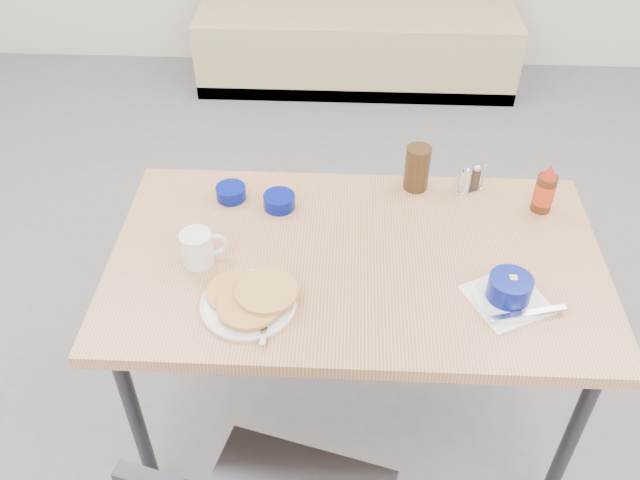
{
  "coord_description": "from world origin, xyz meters",
  "views": [
    {
      "loc": [
        -0.04,
        -1.17,
        2.06
      ],
      "look_at": [
        -0.1,
        0.25,
        0.82
      ],
      "focal_mm": 38.0,
      "sensor_mm": 36.0,
      "label": 1
    }
  ],
  "objects_px": {
    "pancake_plate": "(250,300)",
    "coffee_mug": "(199,248)",
    "condiment_caddy": "(470,180)",
    "booth_bench": "(357,24)",
    "creamer_bowl": "(231,193)",
    "grits_setting": "(509,291)",
    "amber_tumbler": "(417,168)",
    "dining_table": "(356,272)",
    "butter_bowl": "(279,201)",
    "syrup_bottle": "(545,191)"
  },
  "relations": [
    {
      "from": "pancake_plate",
      "to": "butter_bowl",
      "type": "relative_size",
      "value": 2.74
    },
    {
      "from": "pancake_plate",
      "to": "coffee_mug",
      "type": "bearing_deg",
      "value": 135.02
    },
    {
      "from": "booth_bench",
      "to": "dining_table",
      "type": "bearing_deg",
      "value": -90.0
    },
    {
      "from": "butter_bowl",
      "to": "booth_bench",
      "type": "bearing_deg",
      "value": 84.09
    },
    {
      "from": "dining_table",
      "to": "butter_bowl",
      "type": "distance_m",
      "value": 0.33
    },
    {
      "from": "creamer_bowl",
      "to": "pancake_plate",
      "type": "bearing_deg",
      "value": -75.71
    },
    {
      "from": "dining_table",
      "to": "amber_tumbler",
      "type": "relative_size",
      "value": 9.47
    },
    {
      "from": "amber_tumbler",
      "to": "coffee_mug",
      "type": "bearing_deg",
      "value": -148.61
    },
    {
      "from": "condiment_caddy",
      "to": "syrup_bottle",
      "type": "xyz_separation_m",
      "value": [
        0.21,
        -0.1,
        0.03
      ]
    },
    {
      "from": "condiment_caddy",
      "to": "grits_setting",
      "type": "bearing_deg",
      "value": -109.38
    },
    {
      "from": "grits_setting",
      "to": "creamer_bowl",
      "type": "distance_m",
      "value": 0.89
    },
    {
      "from": "grits_setting",
      "to": "syrup_bottle",
      "type": "bearing_deg",
      "value": 67.52
    },
    {
      "from": "pancake_plate",
      "to": "amber_tumbler",
      "type": "height_order",
      "value": "amber_tumbler"
    },
    {
      "from": "creamer_bowl",
      "to": "condiment_caddy",
      "type": "xyz_separation_m",
      "value": [
        0.75,
        0.09,
        0.01
      ]
    },
    {
      "from": "grits_setting",
      "to": "butter_bowl",
      "type": "relative_size",
      "value": 2.79
    },
    {
      "from": "amber_tumbler",
      "to": "condiment_caddy",
      "type": "relative_size",
      "value": 1.47
    },
    {
      "from": "dining_table",
      "to": "syrup_bottle",
      "type": "distance_m",
      "value": 0.63
    },
    {
      "from": "dining_table",
      "to": "butter_bowl",
      "type": "xyz_separation_m",
      "value": [
        -0.24,
        0.22,
        0.08
      ]
    },
    {
      "from": "booth_bench",
      "to": "creamer_bowl",
      "type": "bearing_deg",
      "value": -99.82
    },
    {
      "from": "amber_tumbler",
      "to": "butter_bowl",
      "type": "bearing_deg",
      "value": -163.89
    },
    {
      "from": "dining_table",
      "to": "pancake_plate",
      "type": "distance_m",
      "value": 0.35
    },
    {
      "from": "amber_tumbler",
      "to": "condiment_caddy",
      "type": "xyz_separation_m",
      "value": [
        0.17,
        0.0,
        -0.04
      ]
    },
    {
      "from": "condiment_caddy",
      "to": "booth_bench",
      "type": "bearing_deg",
      "value": 74.88
    },
    {
      "from": "coffee_mug",
      "to": "condiment_caddy",
      "type": "height_order",
      "value": "same"
    },
    {
      "from": "booth_bench",
      "to": "grits_setting",
      "type": "bearing_deg",
      "value": -81.54
    },
    {
      "from": "butter_bowl",
      "to": "pancake_plate",
      "type": "bearing_deg",
      "value": -95.3
    },
    {
      "from": "coffee_mug",
      "to": "booth_bench",
      "type": "bearing_deg",
      "value": 80.33
    },
    {
      "from": "pancake_plate",
      "to": "creamer_bowl",
      "type": "bearing_deg",
      "value": 104.29
    },
    {
      "from": "pancake_plate",
      "to": "creamer_bowl",
      "type": "height_order",
      "value": "pancake_plate"
    },
    {
      "from": "dining_table",
      "to": "condiment_caddy",
      "type": "distance_m",
      "value": 0.5
    },
    {
      "from": "amber_tumbler",
      "to": "syrup_bottle",
      "type": "bearing_deg",
      "value": -14.18
    },
    {
      "from": "dining_table",
      "to": "amber_tumbler",
      "type": "xyz_separation_m",
      "value": [
        0.19,
        0.34,
        0.14
      ]
    },
    {
      "from": "butter_bowl",
      "to": "syrup_bottle",
      "type": "xyz_separation_m",
      "value": [
        0.8,
        0.03,
        0.05
      ]
    },
    {
      "from": "grits_setting",
      "to": "syrup_bottle",
      "type": "distance_m",
      "value": 0.43
    },
    {
      "from": "booth_bench",
      "to": "coffee_mug",
      "type": "bearing_deg",
      "value": -99.67
    },
    {
      "from": "dining_table",
      "to": "pancake_plate",
      "type": "height_order",
      "value": "pancake_plate"
    },
    {
      "from": "dining_table",
      "to": "amber_tumbler",
      "type": "distance_m",
      "value": 0.41
    },
    {
      "from": "amber_tumbler",
      "to": "syrup_bottle",
      "type": "height_order",
      "value": "syrup_bottle"
    },
    {
      "from": "pancake_plate",
      "to": "amber_tumbler",
      "type": "distance_m",
      "value": 0.71
    },
    {
      "from": "dining_table",
      "to": "amber_tumbler",
      "type": "height_order",
      "value": "amber_tumbler"
    },
    {
      "from": "dining_table",
      "to": "butter_bowl",
      "type": "bearing_deg",
      "value": 137.83
    },
    {
      "from": "pancake_plate",
      "to": "creamer_bowl",
      "type": "xyz_separation_m",
      "value": [
        -0.12,
        0.46,
        0.0
      ]
    },
    {
      "from": "grits_setting",
      "to": "booth_bench",
      "type": "bearing_deg",
      "value": 98.46
    },
    {
      "from": "booth_bench",
      "to": "condiment_caddy",
      "type": "relative_size",
      "value": 18.89
    },
    {
      "from": "pancake_plate",
      "to": "syrup_bottle",
      "type": "xyz_separation_m",
      "value": [
        0.84,
        0.45,
        0.05
      ]
    },
    {
      "from": "booth_bench",
      "to": "grits_setting",
      "type": "distance_m",
      "value": 2.75
    },
    {
      "from": "coffee_mug",
      "to": "condiment_caddy",
      "type": "distance_m",
      "value": 0.88
    },
    {
      "from": "coffee_mug",
      "to": "grits_setting",
      "type": "bearing_deg",
      "value": -7.53
    },
    {
      "from": "coffee_mug",
      "to": "butter_bowl",
      "type": "xyz_separation_m",
      "value": [
        0.2,
        0.26,
        -0.03
      ]
    },
    {
      "from": "pancake_plate",
      "to": "amber_tumbler",
      "type": "bearing_deg",
      "value": 49.37
    }
  ]
}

